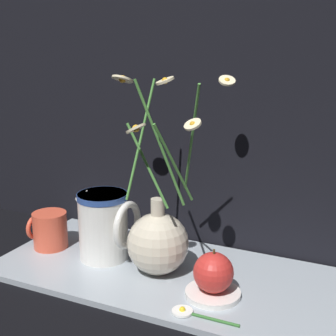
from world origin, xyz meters
TOP-DOWN VIEW (x-y plane):
  - ground_plane at (0.00, 0.00)m, footprint 6.00×6.00m
  - shelf at (0.00, 0.00)m, footprint 0.72×0.32m
  - vase_with_flowers at (-0.02, -0.01)m, footprint 0.24×0.19m
  - yellow_mug at (-0.30, -0.01)m, footprint 0.09×0.08m
  - ceramic_pitcher at (-0.15, 0.00)m, footprint 0.13×0.10m
  - saucer_plate at (0.11, -0.05)m, footprint 0.10×0.10m
  - orange_fruit at (0.11, -0.05)m, footprint 0.07×0.07m
  - loose_daisy at (0.09, -0.13)m, footprint 0.12×0.04m

SIDE VIEW (x-z plane):
  - ground_plane at x=0.00m, z-range 0.00..0.00m
  - shelf at x=0.00m, z-range 0.00..0.01m
  - loose_daisy at x=0.09m, z-range 0.01..0.02m
  - saucer_plate at x=0.11m, z-range 0.01..0.02m
  - yellow_mug at x=-0.30m, z-range 0.01..0.09m
  - orange_fruit at x=0.11m, z-range 0.02..0.10m
  - vase_with_flowers at x=-0.02m, z-range -0.11..0.28m
  - ceramic_pitcher at x=-0.15m, z-range 0.01..0.17m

